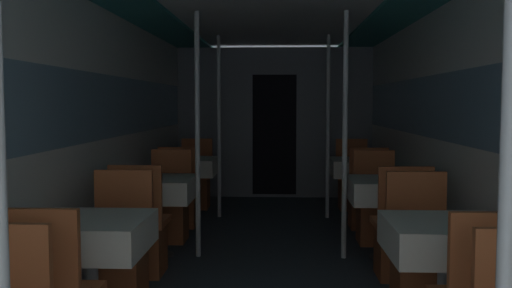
{
  "coord_description": "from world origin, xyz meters",
  "views": [
    {
      "loc": [
        0.08,
        -0.84,
        1.38
      ],
      "look_at": [
        -0.05,
        2.37,
        1.15
      ],
      "focal_mm": 40.0,
      "sensor_mm": 36.0,
      "label": 1
    }
  ],
  "objects_px": {
    "chair_left_far_1": "(118,262)",
    "chair_right_near_3": "(366,203)",
    "chair_left_near_3": "(180,201)",
    "chair_right_near_2": "(400,242)",
    "support_pole_right_3": "(328,127)",
    "dining_table_left_2": "(156,191)",
    "chair_right_far_1": "(420,266)",
    "support_pole_left_2": "(197,136)",
    "dining_table_right_1": "(446,241)",
    "chair_left_near_2": "(141,240)",
    "dining_table_right_3": "(359,169)",
    "chair_left_far_2": "(169,212)",
    "chair_right_far_2": "(376,214)",
    "support_pole_left_3": "(219,127)",
    "dining_table_left_3": "(188,168)",
    "support_pole_right_2": "(345,136)",
    "chair_right_far_3": "(353,187)",
    "dining_table_left_1": "(89,238)",
    "dining_table_right_2": "(387,192)",
    "chair_left_far_3": "(195,186)",
    "support_pole_right_0": "(507,218)"
  },
  "relations": [
    {
      "from": "chair_left_far_3",
      "to": "chair_right_far_2",
      "type": "xyz_separation_m",
      "value": [
        2.07,
        -1.8,
        0.0
      ]
    },
    {
      "from": "chair_left_near_3",
      "to": "dining_table_right_2",
      "type": "relative_size",
      "value": 1.27
    },
    {
      "from": "chair_right_far_1",
      "to": "support_pole_right_2",
      "type": "bearing_deg",
      "value": -72.81
    },
    {
      "from": "chair_right_far_3",
      "to": "dining_table_left_2",
      "type": "bearing_deg",
      "value": 49.0
    },
    {
      "from": "dining_table_right_2",
      "to": "chair_right_near_2",
      "type": "bearing_deg",
      "value": -90.0
    },
    {
      "from": "chair_right_far_3",
      "to": "support_pole_left_3",
      "type": "bearing_deg",
      "value": 18.85
    },
    {
      "from": "dining_table_left_3",
      "to": "chair_right_far_1",
      "type": "distance_m",
      "value": 3.67
    },
    {
      "from": "dining_table_right_1",
      "to": "support_pole_right_3",
      "type": "xyz_separation_m",
      "value": [
        -0.38,
        3.6,
        0.5
      ]
    },
    {
      "from": "support_pole_right_2",
      "to": "chair_right_far_3",
      "type": "distance_m",
      "value": 2.54
    },
    {
      "from": "chair_left_near_2",
      "to": "chair_left_far_3",
      "type": "bearing_deg",
      "value": 90.0
    },
    {
      "from": "chair_left_near_2",
      "to": "support_pole_right_0",
      "type": "height_order",
      "value": "support_pole_right_0"
    },
    {
      "from": "support_pole_left_2",
      "to": "dining_table_right_1",
      "type": "height_order",
      "value": "support_pole_left_2"
    },
    {
      "from": "chair_right_far_2",
      "to": "chair_left_near_3",
      "type": "bearing_deg",
      "value": -17.42
    },
    {
      "from": "support_pole_right_0",
      "to": "chair_right_near_2",
      "type": "bearing_deg",
      "value": 82.86
    },
    {
      "from": "chair_right_near_2",
      "to": "support_pole_right_3",
      "type": "height_order",
      "value": "support_pole_right_3"
    },
    {
      "from": "chair_right_near_3",
      "to": "support_pole_right_3",
      "type": "xyz_separation_m",
      "value": [
        -0.38,
        0.58,
        0.81
      ]
    },
    {
      "from": "chair_right_far_2",
      "to": "support_pole_right_2",
      "type": "bearing_deg",
      "value": 56.68
    },
    {
      "from": "chair_left_near_2",
      "to": "dining_table_right_1",
      "type": "xyz_separation_m",
      "value": [
        2.07,
        -1.22,
        0.31
      ]
    },
    {
      "from": "support_pole_left_2",
      "to": "chair_left_far_3",
      "type": "bearing_deg",
      "value": 99.06
    },
    {
      "from": "chair_left_near_2",
      "to": "dining_table_right_3",
      "type": "xyz_separation_m",
      "value": [
        2.07,
        2.38,
        0.31
      ]
    },
    {
      "from": "support_pole_left_2",
      "to": "support_pole_left_3",
      "type": "distance_m",
      "value": 1.8
    },
    {
      "from": "chair_left_near_2",
      "to": "support_pole_right_3",
      "type": "height_order",
      "value": "support_pole_right_3"
    },
    {
      "from": "chair_left_near_3",
      "to": "chair_right_far_1",
      "type": "height_order",
      "value": "same"
    },
    {
      "from": "support_pole_left_3",
      "to": "chair_right_far_2",
      "type": "xyz_separation_m",
      "value": [
        1.69,
        -1.22,
        -0.81
      ]
    },
    {
      "from": "chair_left_near_3",
      "to": "chair_right_far_3",
      "type": "relative_size",
      "value": 1.0
    },
    {
      "from": "chair_left_far_2",
      "to": "dining_table_left_1",
      "type": "bearing_deg",
      "value": 90.0
    },
    {
      "from": "chair_left_far_1",
      "to": "dining_table_left_2",
      "type": "xyz_separation_m",
      "value": [
        0.0,
        1.22,
        0.31
      ]
    },
    {
      "from": "support_pole_left_3",
      "to": "support_pole_right_3",
      "type": "relative_size",
      "value": 1.0
    },
    {
      "from": "chair_left_far_2",
      "to": "chair_right_far_2",
      "type": "relative_size",
      "value": 1.0
    },
    {
      "from": "dining_table_left_2",
      "to": "chair_right_far_1",
      "type": "xyz_separation_m",
      "value": [
        2.07,
        -1.22,
        -0.31
      ]
    },
    {
      "from": "dining_table_left_3",
      "to": "support_pole_right_2",
      "type": "distance_m",
      "value": 2.52
    },
    {
      "from": "support_pole_right_0",
      "to": "chair_left_far_2",
      "type": "bearing_deg",
      "value": 112.0
    },
    {
      "from": "chair_left_near_3",
      "to": "chair_right_near_2",
      "type": "relative_size",
      "value": 1.0
    },
    {
      "from": "dining_table_right_3",
      "to": "chair_right_near_3",
      "type": "height_order",
      "value": "chair_right_near_3"
    },
    {
      "from": "dining_table_left_3",
      "to": "dining_table_left_2",
      "type": "bearing_deg",
      "value": -90.0
    },
    {
      "from": "chair_right_near_2",
      "to": "support_pole_right_2",
      "type": "xyz_separation_m",
      "value": [
        -0.38,
        0.58,
        0.81
      ]
    },
    {
      "from": "chair_right_far_1",
      "to": "chair_right_near_2",
      "type": "distance_m",
      "value": 0.65
    },
    {
      "from": "chair_left_far_1",
      "to": "chair_left_near_3",
      "type": "relative_size",
      "value": 1.0
    },
    {
      "from": "chair_right_far_3",
      "to": "support_pole_right_3",
      "type": "relative_size",
      "value": 0.41
    },
    {
      "from": "dining_table_left_3",
      "to": "support_pole_right_3",
      "type": "distance_m",
      "value": 1.76
    },
    {
      "from": "chair_left_far_1",
      "to": "chair_right_near_2",
      "type": "xyz_separation_m",
      "value": [
        2.07,
        0.65,
        0.0
      ]
    },
    {
      "from": "dining_table_left_1",
      "to": "chair_right_near_2",
      "type": "height_order",
      "value": "chair_right_near_2"
    },
    {
      "from": "chair_left_far_2",
      "to": "support_pole_left_3",
      "type": "bearing_deg",
      "value": -107.19
    },
    {
      "from": "chair_left_near_2",
      "to": "chair_right_near_2",
      "type": "relative_size",
      "value": 1.0
    },
    {
      "from": "dining_table_left_1",
      "to": "dining_table_right_2",
      "type": "height_order",
      "value": "same"
    },
    {
      "from": "chair_left_near_2",
      "to": "dining_table_right_3",
      "type": "height_order",
      "value": "chair_left_near_2"
    },
    {
      "from": "chair_left_far_1",
      "to": "chair_right_near_3",
      "type": "distance_m",
      "value": 3.2
    },
    {
      "from": "dining_table_left_1",
      "to": "chair_left_near_3",
      "type": "bearing_deg",
      "value": 90.0
    },
    {
      "from": "support_pole_left_2",
      "to": "chair_left_far_3",
      "type": "relative_size",
      "value": 2.41
    },
    {
      "from": "support_pole_right_3",
      "to": "chair_right_near_3",
      "type": "bearing_deg",
      "value": -56.68
    }
  ]
}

